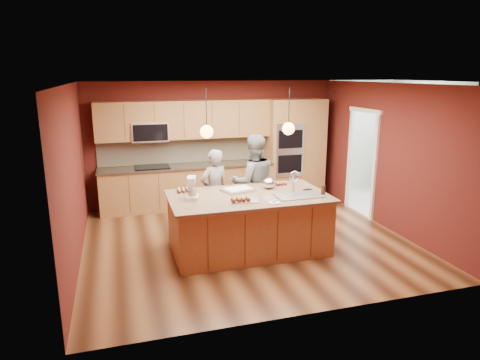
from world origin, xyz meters
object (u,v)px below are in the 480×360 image
object	(u,v)px
person_right	(253,182)
stand_mixer	(192,190)
island	(249,222)
mixing_bowl	(269,183)
person_left	(214,191)

from	to	relation	value
person_right	stand_mixer	world-z (taller)	person_right
island	mixing_bowl	distance (m)	0.77
island	stand_mixer	size ratio (longest dim) A/B	7.21
person_right	stand_mixer	bearing A→B (deg)	38.23
person_left	mixing_bowl	xyz separation A→B (m)	(0.81, -0.67, 0.26)
person_left	mixing_bowl	size ratio (longest dim) A/B	6.87
stand_mixer	mixing_bowl	bearing A→B (deg)	24.72
mixing_bowl	island	bearing A→B (deg)	-145.60
person_left	stand_mixer	world-z (taller)	person_left
island	person_left	xyz separation A→B (m)	(-0.36, 0.97, 0.29)
person_left	mixing_bowl	world-z (taller)	person_left
person_right	island	bearing A→B (deg)	71.45
person_left	mixing_bowl	bearing A→B (deg)	121.86
island	person_right	distance (m)	1.12
person_left	person_right	world-z (taller)	person_right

